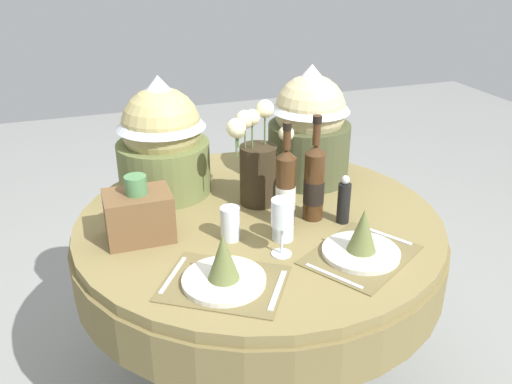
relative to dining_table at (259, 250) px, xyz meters
The scene contains 14 objects.
ground 0.63m from the dining_table, ahead, with size 8.00×8.00×0.00m, color gray.
dining_table is the anchor object (origin of this frame).
place_setting_left 0.46m from the dining_table, 122.78° to the right, with size 0.43×0.40×0.16m.
place_setting_right 0.45m from the dining_table, 58.71° to the right, with size 0.43×0.40×0.16m.
flower_vase 0.32m from the dining_table, 74.87° to the left, with size 0.25×0.17×0.38m.
wine_bottle_left 0.30m from the dining_table, 52.60° to the right, with size 0.07×0.07×0.36m.
wine_bottle_centre 0.33m from the dining_table, 22.38° to the right, with size 0.07×0.07×0.37m.
wine_glass_left 0.38m from the dining_table, 93.84° to the right, with size 0.07×0.07×0.19m.
tumbler_near_left 0.27m from the dining_table, 139.65° to the right, with size 0.06×0.06×0.11m, color silver.
tumbler_near_right 0.26m from the dining_table, 82.95° to the right, with size 0.07×0.07×0.11m, color silver.
pepper_mill 0.36m from the dining_table, 27.16° to the right, with size 0.04×0.04×0.17m.
gift_tub_back_left 0.56m from the dining_table, 130.65° to the left, with size 0.35×0.35×0.45m.
gift_tub_back_right 0.54m from the dining_table, 40.20° to the left, with size 0.32×0.32×0.46m.
woven_basket_side_left 0.47m from the dining_table, behind, with size 0.21×0.15×0.22m.
Camera 1 is at (-0.56, -1.60, 1.66)m, focal length 38.19 mm.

